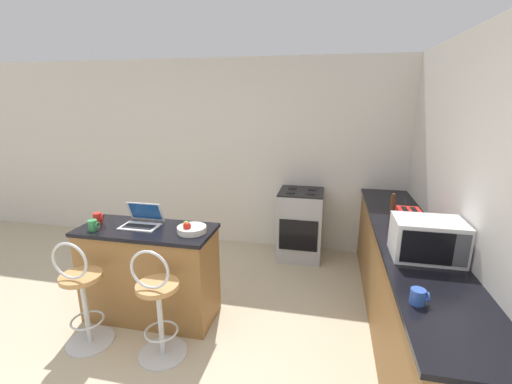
{
  "coord_description": "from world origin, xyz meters",
  "views": [
    {
      "loc": [
        1.37,
        -1.87,
        2.08
      ],
      "look_at": [
        0.56,
        1.9,
        1.02
      ],
      "focal_mm": 24.0,
      "sensor_mm": 36.0,
      "label": 1
    }
  ],
  "objects_px": {
    "mug_blue": "(418,297)",
    "mug_red": "(98,218)",
    "toaster": "(408,220)",
    "mug_green": "(93,225)",
    "bar_stool_near": "(82,297)",
    "stove_range": "(300,224)",
    "microwave": "(427,239)",
    "laptop": "(142,220)",
    "pepper_mill": "(393,206)",
    "fruit_bowl": "(191,229)",
    "bar_stool_far": "(158,307)"
  },
  "relations": [
    {
      "from": "mug_blue",
      "to": "mug_red",
      "type": "relative_size",
      "value": 1.05
    },
    {
      "from": "toaster",
      "to": "mug_green",
      "type": "distance_m",
      "value": 2.86
    },
    {
      "from": "bar_stool_near",
      "to": "mug_red",
      "type": "height_order",
      "value": "mug_red"
    },
    {
      "from": "stove_range",
      "to": "microwave",
      "type": "bearing_deg",
      "value": -58.02
    },
    {
      "from": "stove_range",
      "to": "bar_stool_near",
      "type": "bearing_deg",
      "value": -127.84
    },
    {
      "from": "laptop",
      "to": "mug_blue",
      "type": "xyz_separation_m",
      "value": [
        2.24,
        -0.83,
        -0.01
      ]
    },
    {
      "from": "pepper_mill",
      "to": "fruit_bowl",
      "type": "relative_size",
      "value": 0.96
    },
    {
      "from": "laptop",
      "to": "mug_green",
      "type": "bearing_deg",
      "value": -150.22
    },
    {
      "from": "bar_stool_near",
      "to": "mug_blue",
      "type": "height_order",
      "value": "mug_blue"
    },
    {
      "from": "bar_stool_far",
      "to": "mug_green",
      "type": "distance_m",
      "value": 1.0
    },
    {
      "from": "pepper_mill",
      "to": "mug_green",
      "type": "height_order",
      "value": "pepper_mill"
    },
    {
      "from": "toaster",
      "to": "fruit_bowl",
      "type": "height_order",
      "value": "toaster"
    },
    {
      "from": "bar_stool_near",
      "to": "microwave",
      "type": "xyz_separation_m",
      "value": [
        2.72,
        0.4,
        0.6
      ]
    },
    {
      "from": "fruit_bowl",
      "to": "mug_blue",
      "type": "height_order",
      "value": "fruit_bowl"
    },
    {
      "from": "laptop",
      "to": "mug_blue",
      "type": "relative_size",
      "value": 3.37
    },
    {
      "from": "bar_stool_far",
      "to": "pepper_mill",
      "type": "xyz_separation_m",
      "value": [
        1.93,
        1.31,
        0.57
      ]
    },
    {
      "from": "bar_stool_near",
      "to": "mug_blue",
      "type": "relative_size",
      "value": 9.6
    },
    {
      "from": "stove_range",
      "to": "mug_green",
      "type": "xyz_separation_m",
      "value": [
        -1.74,
        -1.76,
        0.51
      ]
    },
    {
      "from": "laptop",
      "to": "mug_green",
      "type": "distance_m",
      "value": 0.43
    },
    {
      "from": "laptop",
      "to": "pepper_mill",
      "type": "bearing_deg",
      "value": 17.55
    },
    {
      "from": "toaster",
      "to": "pepper_mill",
      "type": "bearing_deg",
      "value": 103.34
    },
    {
      "from": "stove_range",
      "to": "fruit_bowl",
      "type": "height_order",
      "value": "fruit_bowl"
    },
    {
      "from": "bar_stool_near",
      "to": "pepper_mill",
      "type": "xyz_separation_m",
      "value": [
        2.62,
        1.31,
        0.57
      ]
    },
    {
      "from": "fruit_bowl",
      "to": "mug_blue",
      "type": "relative_size",
      "value": 2.51
    },
    {
      "from": "bar_stool_near",
      "to": "bar_stool_far",
      "type": "xyz_separation_m",
      "value": [
        0.7,
        0.0,
        0.0
      ]
    },
    {
      "from": "pepper_mill",
      "to": "mug_red",
      "type": "relative_size",
      "value": 2.52
    },
    {
      "from": "mug_green",
      "to": "microwave",
      "type": "bearing_deg",
      "value": 0.86
    },
    {
      "from": "bar_stool_near",
      "to": "stove_range",
      "type": "xyz_separation_m",
      "value": [
        1.65,
        2.12,
        -0.0
      ]
    },
    {
      "from": "mug_red",
      "to": "bar_stool_far",
      "type": "bearing_deg",
      "value": -31.79
    },
    {
      "from": "mug_green",
      "to": "toaster",
      "type": "bearing_deg",
      "value": 12.22
    },
    {
      "from": "bar_stool_far",
      "to": "microwave",
      "type": "distance_m",
      "value": 2.15
    },
    {
      "from": "mug_red",
      "to": "laptop",
      "type": "bearing_deg",
      "value": 3.74
    },
    {
      "from": "bar_stool_far",
      "to": "stove_range",
      "type": "height_order",
      "value": "bar_stool_far"
    },
    {
      "from": "microwave",
      "to": "stove_range",
      "type": "xyz_separation_m",
      "value": [
        -1.07,
        1.72,
        -0.61
      ]
    },
    {
      "from": "laptop",
      "to": "fruit_bowl",
      "type": "distance_m",
      "value": 0.53
    },
    {
      "from": "bar_stool_near",
      "to": "fruit_bowl",
      "type": "height_order",
      "value": "fruit_bowl"
    },
    {
      "from": "bar_stool_near",
      "to": "bar_stool_far",
      "type": "distance_m",
      "value": 0.7
    },
    {
      "from": "bar_stool_near",
      "to": "toaster",
      "type": "distance_m",
      "value": 2.92
    },
    {
      "from": "fruit_bowl",
      "to": "pepper_mill",
      "type": "bearing_deg",
      "value": 24.22
    },
    {
      "from": "bar_stool_near",
      "to": "laptop",
      "type": "xyz_separation_m",
      "value": [
        0.28,
        0.57,
        0.51
      ]
    },
    {
      "from": "toaster",
      "to": "stove_range",
      "type": "xyz_separation_m",
      "value": [
        -1.06,
        1.16,
        -0.56
      ]
    },
    {
      "from": "stove_range",
      "to": "toaster",
      "type": "bearing_deg",
      "value": -47.5
    },
    {
      "from": "microwave",
      "to": "mug_green",
      "type": "bearing_deg",
      "value": -179.14
    },
    {
      "from": "bar_stool_near",
      "to": "microwave",
      "type": "relative_size",
      "value": 2.02
    },
    {
      "from": "mug_green",
      "to": "mug_red",
      "type": "distance_m",
      "value": 0.2
    },
    {
      "from": "toaster",
      "to": "mug_red",
      "type": "distance_m",
      "value": 2.91
    },
    {
      "from": "bar_stool_near",
      "to": "laptop",
      "type": "bearing_deg",
      "value": 64.02
    },
    {
      "from": "bar_stool_near",
      "to": "toaster",
      "type": "bearing_deg",
      "value": 19.61
    },
    {
      "from": "mug_green",
      "to": "mug_blue",
      "type": "height_order",
      "value": "mug_green"
    },
    {
      "from": "bar_stool_far",
      "to": "mug_blue",
      "type": "bearing_deg",
      "value": -8.09
    }
  ]
}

